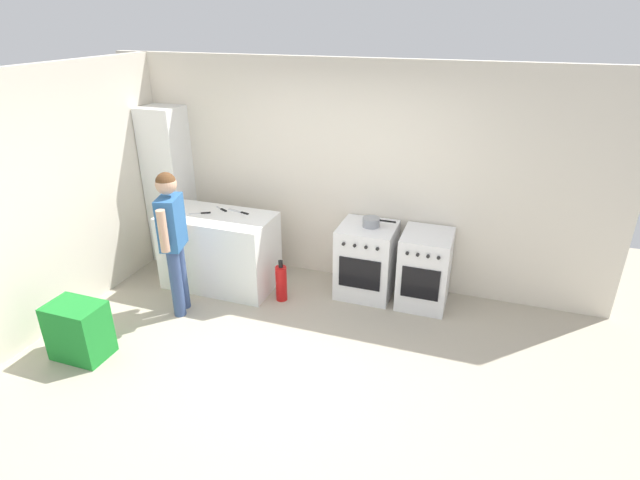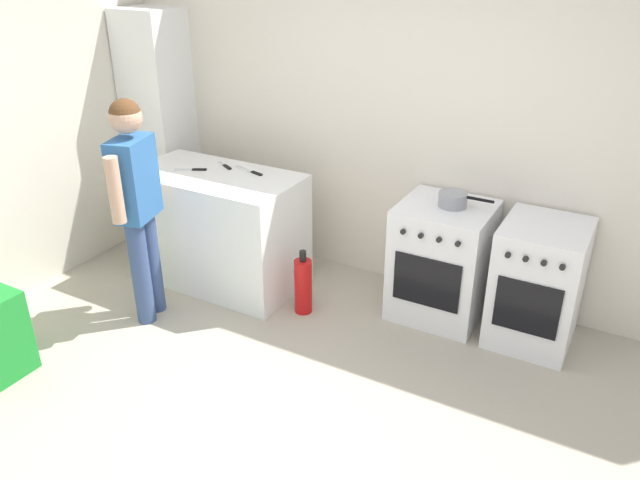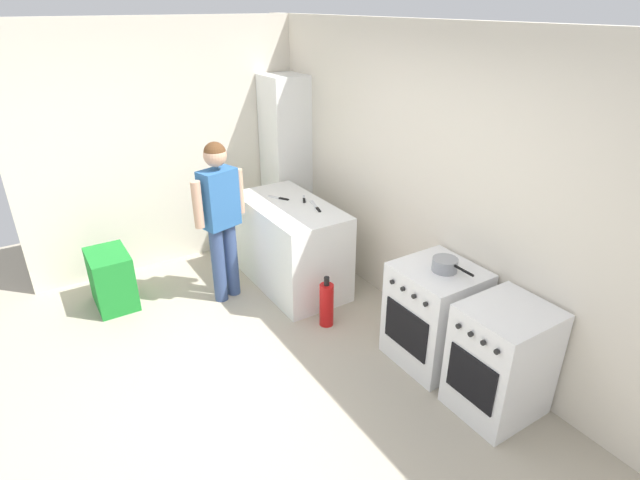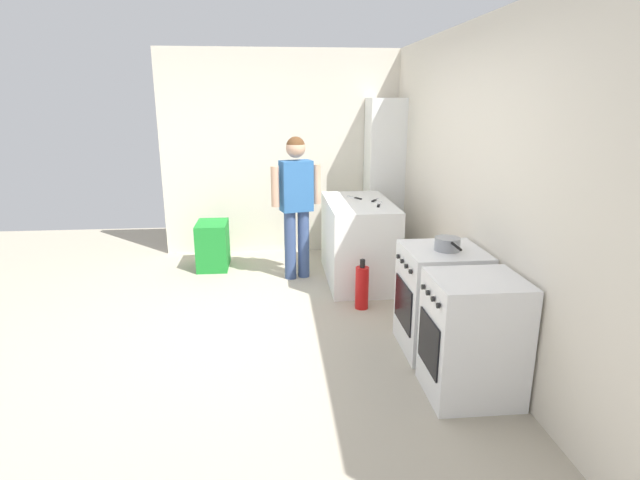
{
  "view_description": "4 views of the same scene",
  "coord_description": "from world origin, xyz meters",
  "px_view_note": "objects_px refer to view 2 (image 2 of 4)",
  "views": [
    {
      "loc": [
        1.54,
        -3.45,
        3.03
      ],
      "look_at": [
        0.11,
        0.64,
        1.05
      ],
      "focal_mm": 28.0,
      "sensor_mm": 36.0,
      "label": 1
    },
    {
      "loc": [
        1.51,
        -2.28,
        2.5
      ],
      "look_at": [
        -0.21,
        0.8,
        0.79
      ],
      "focal_mm": 35.0,
      "sensor_mm": 36.0,
      "label": 2
    },
    {
      "loc": [
        2.71,
        -1.01,
        2.72
      ],
      "look_at": [
        -0.25,
        0.86,
        1.04
      ],
      "focal_mm": 28.0,
      "sensor_mm": 36.0,
      "label": 3
    },
    {
      "loc": [
        3.96,
        0.26,
        1.96
      ],
      "look_at": [
        0.09,
        0.63,
        0.88
      ],
      "focal_mm": 28.0,
      "sensor_mm": 36.0,
      "label": 4
    }
  ],
  "objects_px": {
    "oven_left": "(442,261)",
    "person": "(136,195)",
    "pot": "(453,199)",
    "fire_extinguisher": "(303,286)",
    "oven_right": "(538,284)",
    "knife_chef": "(249,171)",
    "larder_cabinet": "(161,129)",
    "knife_utility": "(192,170)",
    "knife_paring": "(226,166)"
  },
  "relations": [
    {
      "from": "oven_left",
      "to": "person",
      "type": "height_order",
      "value": "person"
    },
    {
      "from": "pot",
      "to": "fire_extinguisher",
      "type": "height_order",
      "value": "pot"
    },
    {
      "from": "oven_right",
      "to": "pot",
      "type": "height_order",
      "value": "pot"
    },
    {
      "from": "knife_chef",
      "to": "larder_cabinet",
      "type": "relative_size",
      "value": 0.15
    },
    {
      "from": "pot",
      "to": "knife_chef",
      "type": "distance_m",
      "value": 1.55
    },
    {
      "from": "pot",
      "to": "knife_utility",
      "type": "relative_size",
      "value": 1.6
    },
    {
      "from": "person",
      "to": "larder_cabinet",
      "type": "xyz_separation_m",
      "value": [
        -0.83,
        1.16,
        0.05
      ]
    },
    {
      "from": "oven_left",
      "to": "knife_utility",
      "type": "height_order",
      "value": "knife_utility"
    },
    {
      "from": "knife_paring",
      "to": "knife_utility",
      "type": "bearing_deg",
      "value": -132.1
    },
    {
      "from": "pot",
      "to": "larder_cabinet",
      "type": "height_order",
      "value": "larder_cabinet"
    },
    {
      "from": "knife_utility",
      "to": "knife_paring",
      "type": "xyz_separation_m",
      "value": [
        0.17,
        0.19,
        0.0
      ]
    },
    {
      "from": "oven_left",
      "to": "person",
      "type": "distance_m",
      "value": 2.17
    },
    {
      "from": "knife_paring",
      "to": "larder_cabinet",
      "type": "distance_m",
      "value": 0.97
    },
    {
      "from": "oven_left",
      "to": "pot",
      "type": "distance_m",
      "value": 0.48
    },
    {
      "from": "knife_chef",
      "to": "fire_extinguisher",
      "type": "height_order",
      "value": "knife_chef"
    },
    {
      "from": "oven_right",
      "to": "knife_paring",
      "type": "relative_size",
      "value": 4.34
    },
    {
      "from": "oven_left",
      "to": "knife_chef",
      "type": "relative_size",
      "value": 2.77
    },
    {
      "from": "pot",
      "to": "knife_chef",
      "type": "height_order",
      "value": "pot"
    },
    {
      "from": "oven_right",
      "to": "knife_paring",
      "type": "height_order",
      "value": "knife_paring"
    },
    {
      "from": "oven_right",
      "to": "knife_chef",
      "type": "relative_size",
      "value": 2.77
    },
    {
      "from": "knife_utility",
      "to": "knife_paring",
      "type": "height_order",
      "value": "same"
    },
    {
      "from": "knife_chef",
      "to": "oven_left",
      "type": "bearing_deg",
      "value": 7.5
    },
    {
      "from": "oven_right",
      "to": "person",
      "type": "distance_m",
      "value": 2.76
    },
    {
      "from": "oven_left",
      "to": "person",
      "type": "bearing_deg",
      "value": -149.78
    },
    {
      "from": "fire_extinguisher",
      "to": "knife_utility",
      "type": "bearing_deg",
      "value": 175.15
    },
    {
      "from": "person",
      "to": "knife_paring",
      "type": "bearing_deg",
      "value": 83.9
    },
    {
      "from": "knife_chef",
      "to": "person",
      "type": "relative_size",
      "value": 0.19
    },
    {
      "from": "oven_left",
      "to": "pot",
      "type": "relative_size",
      "value": 2.26
    },
    {
      "from": "knife_chef",
      "to": "knife_utility",
      "type": "distance_m",
      "value": 0.45
    },
    {
      "from": "oven_right",
      "to": "knife_utility",
      "type": "bearing_deg",
      "value": -171.37
    },
    {
      "from": "knife_chef",
      "to": "knife_paring",
      "type": "relative_size",
      "value": 1.57
    },
    {
      "from": "knife_utility",
      "to": "larder_cabinet",
      "type": "xyz_separation_m",
      "value": [
        -0.75,
        0.49,
        0.1
      ]
    },
    {
      "from": "fire_extinguisher",
      "to": "larder_cabinet",
      "type": "xyz_separation_m",
      "value": [
        -1.78,
        0.58,
        0.78
      ]
    },
    {
      "from": "knife_chef",
      "to": "larder_cabinet",
      "type": "xyz_separation_m",
      "value": [
        -1.15,
        0.3,
        0.1
      ]
    },
    {
      "from": "knife_paring",
      "to": "person",
      "type": "xyz_separation_m",
      "value": [
        -0.09,
        -0.86,
        0.04
      ]
    },
    {
      "from": "oven_left",
      "to": "larder_cabinet",
      "type": "distance_m",
      "value": 2.71
    },
    {
      "from": "knife_paring",
      "to": "person",
      "type": "distance_m",
      "value": 0.87
    },
    {
      "from": "knife_paring",
      "to": "fire_extinguisher",
      "type": "height_order",
      "value": "knife_paring"
    },
    {
      "from": "oven_left",
      "to": "knife_chef",
      "type": "height_order",
      "value": "knife_chef"
    },
    {
      "from": "knife_utility",
      "to": "person",
      "type": "relative_size",
      "value": 0.15
    },
    {
      "from": "knife_utility",
      "to": "fire_extinguisher",
      "type": "height_order",
      "value": "knife_utility"
    },
    {
      "from": "knife_utility",
      "to": "knife_paring",
      "type": "bearing_deg",
      "value": 47.9
    },
    {
      "from": "oven_left",
      "to": "knife_chef",
      "type": "distance_m",
      "value": 1.59
    },
    {
      "from": "oven_right",
      "to": "larder_cabinet",
      "type": "height_order",
      "value": "larder_cabinet"
    },
    {
      "from": "oven_right",
      "to": "larder_cabinet",
      "type": "xyz_separation_m",
      "value": [
        -3.32,
        0.1,
        0.57
      ]
    },
    {
      "from": "oven_left",
      "to": "knife_utility",
      "type": "relative_size",
      "value": 3.62
    },
    {
      "from": "knife_paring",
      "to": "fire_extinguisher",
      "type": "distance_m",
      "value": 1.14
    },
    {
      "from": "oven_right",
      "to": "larder_cabinet",
      "type": "relative_size",
      "value": 0.42
    },
    {
      "from": "oven_right",
      "to": "larder_cabinet",
      "type": "distance_m",
      "value": 3.37
    },
    {
      "from": "pot",
      "to": "fire_extinguisher",
      "type": "bearing_deg",
      "value": -151.55
    }
  ]
}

